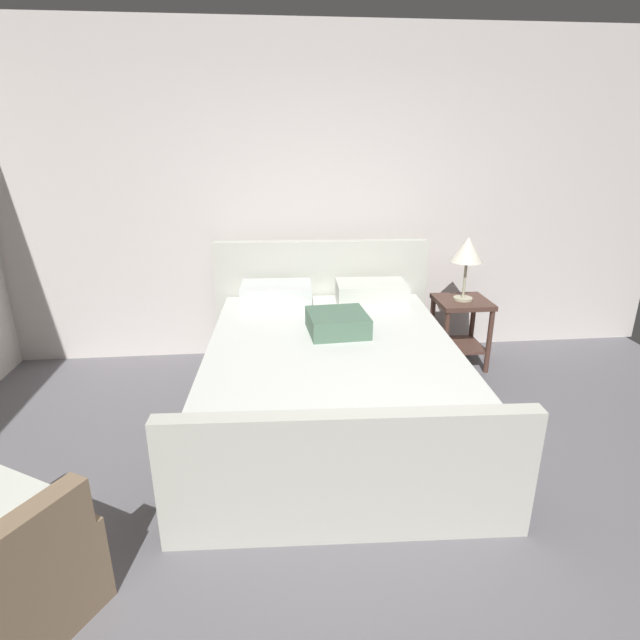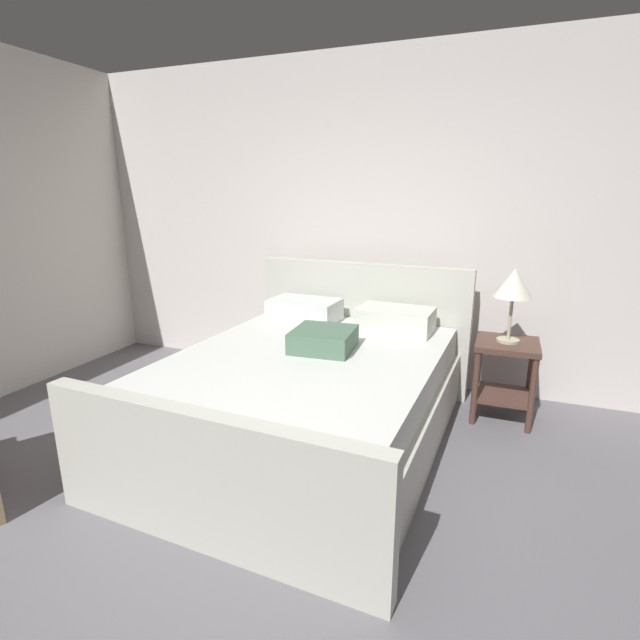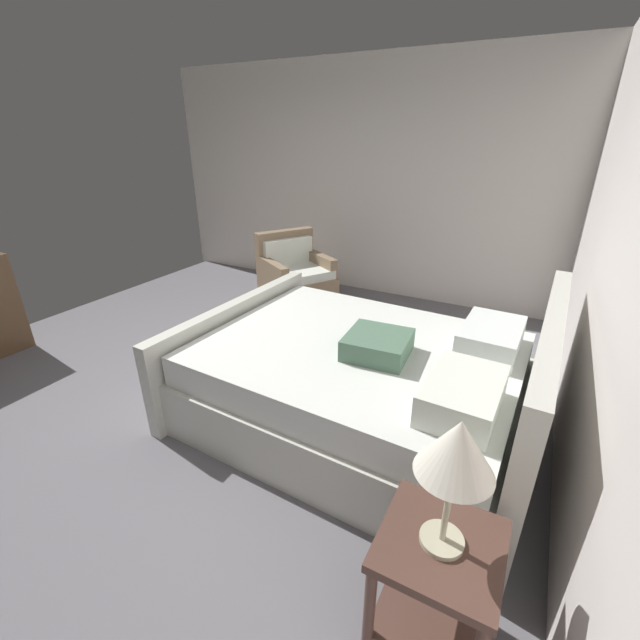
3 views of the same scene
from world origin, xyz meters
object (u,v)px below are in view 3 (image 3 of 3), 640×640
(bed, at_px, (364,382))
(table_lamp_right, at_px, (457,452))
(armchair, at_px, (295,281))
(nightstand_right, at_px, (435,577))

(bed, xyz_separation_m, table_lamp_right, (1.23, 0.81, 0.68))
(table_lamp_right, bearing_deg, armchair, -140.41)
(bed, bearing_deg, table_lamp_right, 33.22)
(armchair, bearing_deg, table_lamp_right, 39.59)
(bed, xyz_separation_m, armchair, (-1.64, -1.57, 0.01))
(nightstand_right, bearing_deg, table_lamp_right, 63.43)
(nightstand_right, xyz_separation_m, table_lamp_right, (0.00, 0.00, 0.62))
(bed, distance_m, nightstand_right, 1.47)
(bed, relative_size, table_lamp_right, 4.46)
(table_lamp_right, height_order, armchair, table_lamp_right)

